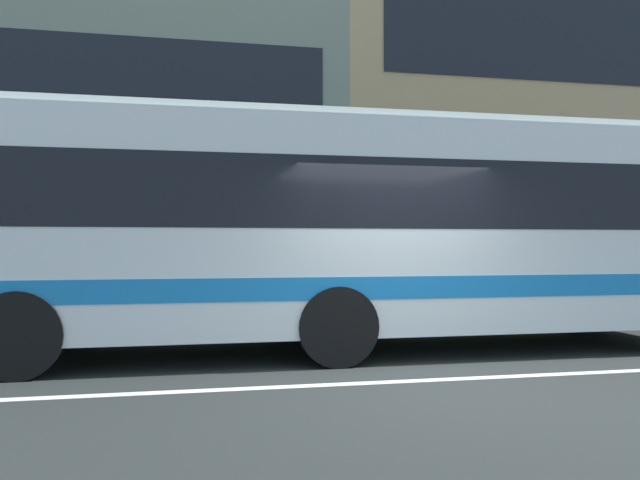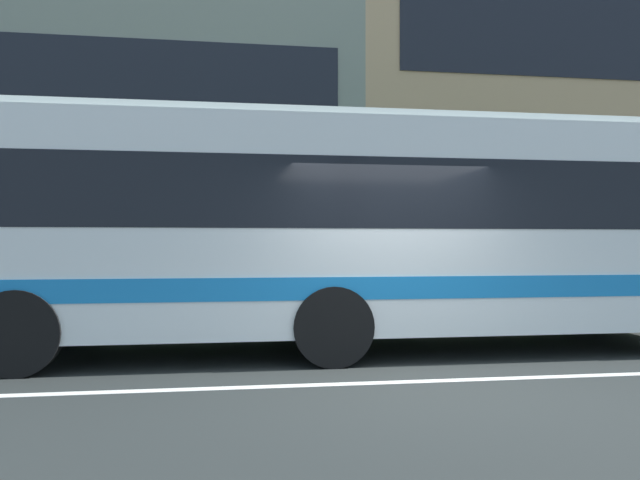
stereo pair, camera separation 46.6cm
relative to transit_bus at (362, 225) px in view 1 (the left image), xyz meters
The scene contains 6 objects.
ground_plane 2.78m from the transit_bus, 87.58° to the right, with size 160.00×160.00×0.00m, color #252928.
lane_centre_line 2.78m from the transit_bus, 87.58° to the right, with size 60.00×0.16×0.01m, color silver.
hedge_row_far 3.61m from the transit_bus, 87.74° to the left, with size 23.51×1.10×1.16m, color #376A26.
apartment_block_left 15.32m from the transit_bus, 120.19° to the left, with size 18.65×10.93×9.76m.
apartment_block_right 19.23m from the transit_bus, 44.02° to the left, with size 23.30×10.93×12.78m.
transit_bus is the anchor object (origin of this frame).
Camera 1 is at (-2.59, -6.76, 1.51)m, focal length 36.17 mm.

